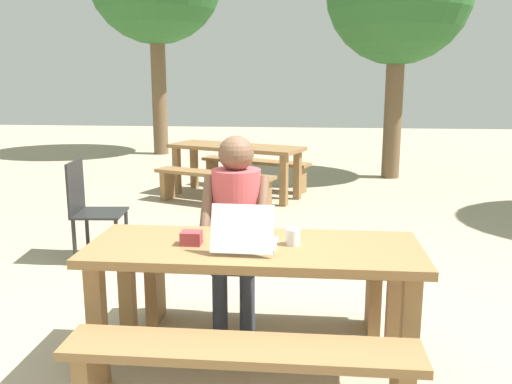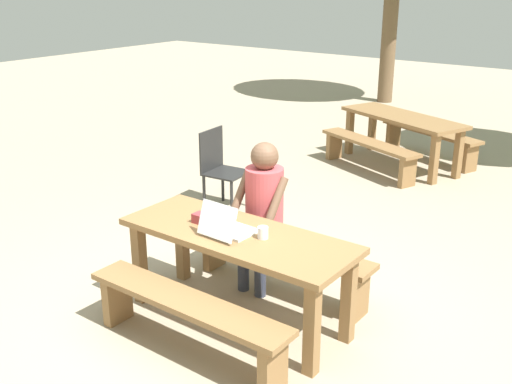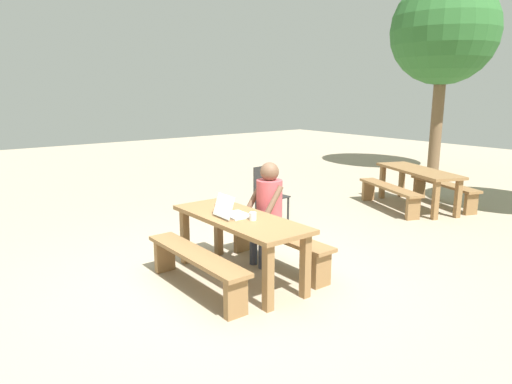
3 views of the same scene
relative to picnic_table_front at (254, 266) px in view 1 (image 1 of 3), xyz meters
name	(u,v)px [view 1 (image 1 of 3)]	position (x,y,z in m)	size (l,w,h in m)	color
ground_plane	(254,368)	(0.00, 0.00, -0.63)	(30.00, 30.00, 0.00)	tan
picnic_table_front	(254,266)	(0.00, 0.00, 0.00)	(1.87, 0.71, 0.75)	olive
bench_near	(242,367)	(0.00, -0.59, -0.30)	(1.70, 0.30, 0.45)	olive
bench_far	(262,278)	(0.00, 0.59, -0.30)	(1.70, 0.30, 0.45)	olive
laptop	(245,238)	(-0.04, -0.08, 0.19)	(0.34, 0.36, 0.27)	white
small_pouch	(191,238)	(-0.35, -0.02, 0.16)	(0.11, 0.10, 0.08)	#993338
coffee_mug	(293,237)	(0.22, 0.03, 0.17)	(0.08, 0.08, 0.09)	white
person_seated	(236,217)	(-0.17, 0.56, 0.14)	(0.43, 0.42, 1.30)	#333847
plastic_chair	(90,208)	(-1.69, 1.81, -0.14)	(0.48, 0.48, 0.93)	#262626
picnic_table_mid	(236,154)	(-0.71, 4.62, -0.03)	(1.99, 1.30, 0.72)	olive
bench_mid_south	(214,180)	(-0.93, 4.07, -0.30)	(1.68, 0.90, 0.44)	olive
bench_mid_north	(255,167)	(-0.50, 5.18, -0.30)	(1.68, 0.90, 0.44)	olive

